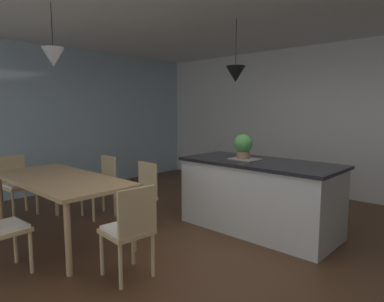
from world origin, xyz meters
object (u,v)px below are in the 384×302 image
(chair_kitchen_end, at_px, (130,228))
(chair_far_right, at_px, (139,194))
(chair_window_end, at_px, (17,183))
(kitchen_island, at_px, (258,195))
(dining_table, at_px, (60,183))
(chair_far_left, at_px, (101,184))
(potted_plant_on_island, at_px, (243,146))

(chair_kitchen_end, relative_size, chair_far_right, 1.00)
(chair_kitchen_end, relative_size, chair_window_end, 1.00)
(chair_window_end, relative_size, kitchen_island, 0.44)
(dining_table, relative_size, chair_window_end, 2.29)
(kitchen_island, bearing_deg, chair_window_end, -147.19)
(dining_table, xyz_separation_m, chair_far_right, (0.45, 0.82, -0.21))
(dining_table, height_order, chair_far_right, chair_far_right)
(chair_far_left, distance_m, potted_plant_on_island, 2.13)
(chair_kitchen_end, xyz_separation_m, chair_far_right, (-0.91, 0.83, 0.00))
(chair_far_right, bearing_deg, chair_kitchen_end, -42.11)
(chair_window_end, height_order, potted_plant_on_island, potted_plant_on_island)
(dining_table, bearing_deg, chair_kitchen_end, -0.17)
(chair_far_right, distance_m, kitchen_island, 1.52)
(chair_kitchen_end, relative_size, potted_plant_on_island, 2.65)
(dining_table, distance_m, kitchen_island, 2.45)
(chair_kitchen_end, bearing_deg, kitchen_island, 84.43)
(kitchen_island, bearing_deg, chair_kitchen_end, -95.57)
(chair_kitchen_end, xyz_separation_m, chair_window_end, (-2.74, -0.00, 0.00))
(kitchen_island, bearing_deg, chair_far_right, -136.16)
(chair_window_end, bearing_deg, kitchen_island, 32.81)
(chair_window_end, bearing_deg, chair_far_right, 24.44)
(dining_table, xyz_separation_m, chair_window_end, (-1.37, -0.00, -0.21))
(chair_far_right, distance_m, chair_far_left, 0.90)
(chair_far_left, bearing_deg, chair_far_right, -0.01)
(potted_plant_on_island, bearing_deg, kitchen_island, -0.00)
(chair_far_right, bearing_deg, chair_far_left, 179.99)
(chair_window_end, distance_m, potted_plant_on_island, 3.32)
(dining_table, xyz_separation_m, chair_far_left, (-0.45, 0.82, -0.21))
(potted_plant_on_island, bearing_deg, chair_far_right, -128.89)
(chair_kitchen_end, distance_m, potted_plant_on_island, 1.98)
(chair_far_right, xyz_separation_m, potted_plant_on_island, (0.85, 1.05, 0.60))
(chair_kitchen_end, bearing_deg, dining_table, 179.83)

